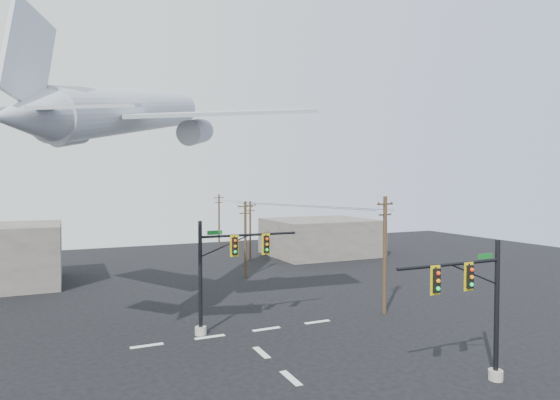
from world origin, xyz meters
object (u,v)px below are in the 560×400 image
utility_pole_a (385,252)px  utility_pole_c (250,229)px  utility_pole_b (245,238)px  airliner (132,112)px  utility_pole_d (219,219)px  signal_mast_far (223,272)px  signal_mast_near (478,309)px

utility_pole_a → utility_pole_c: size_ratio=1.17×
utility_pole_a → utility_pole_b: (-4.90, 17.58, -0.48)m
utility_pole_a → utility_pole_c: (-0.40, 27.97, -0.69)m
utility_pole_a → utility_pole_b: utility_pole_a is taller
utility_pole_a → airliner: size_ratio=0.36×
utility_pole_b → airliner: airliner is taller
utility_pole_d → airliner: (-18.11, -38.24, 10.78)m
signal_mast_far → utility_pole_c: utility_pole_c is taller
utility_pole_c → utility_pole_d: utility_pole_d is taller
airliner → signal_mast_near: bearing=-109.5°
utility_pole_a → signal_mast_near: bearing=-122.3°
signal_mast_far → utility_pole_a: bearing=-3.7°
utility_pole_b → signal_mast_near: bearing=-78.3°
utility_pole_c → utility_pole_a: bearing=-67.8°
signal_mast_near → airliner: 25.59m
signal_mast_near → utility_pole_d: size_ratio=0.87×
signal_mast_near → signal_mast_far: signal_mast_far is taller
utility_pole_a → utility_pole_b: bearing=90.0°
signal_mast_near → utility_pole_b: (-1.18, 29.95, 0.42)m
utility_pole_b → airliner: (-12.94, -11.83, 10.87)m
utility_pole_a → utility_pole_c: utility_pole_a is taller
signal_mast_near → utility_pole_c: utility_pole_c is taller
signal_mast_far → airliner: airliner is taller
signal_mast_near → signal_mast_far: (-8.98, 13.20, 0.22)m
utility_pole_b → utility_pole_a: bearing=-65.0°
utility_pole_d → utility_pole_c: bearing=-102.3°
utility_pole_a → utility_pole_b: 18.26m
signal_mast_far → utility_pole_b: utility_pole_b is taller
signal_mast_far → utility_pole_b: size_ratio=0.93×
signal_mast_far → utility_pole_d: bearing=73.3°
signal_mast_far → utility_pole_c: 29.80m
airliner → utility_pole_d: bearing=7.3°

